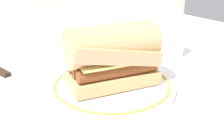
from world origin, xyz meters
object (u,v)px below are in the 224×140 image
object	(u,v)px
sausage_sandwich	(112,55)
butter_knife	(11,78)
plate	(112,86)
drinking_glass	(173,42)
salt_shaker	(120,37)

from	to	relation	value
sausage_sandwich	butter_knife	size ratio (longest dim) A/B	1.28
butter_knife	plate	bearing A→B (deg)	-49.89
plate	butter_knife	xyz separation A→B (m)	(-0.16, 0.18, -0.00)
plate	drinking_glass	xyz separation A→B (m)	(0.27, 0.06, 0.03)
butter_knife	salt_shaker	bearing A→B (deg)	3.89
plate	drinking_glass	size ratio (longest dim) A/B	3.04
salt_shaker	plate	bearing A→B (deg)	-133.35
sausage_sandwich	drinking_glass	world-z (taller)	sausage_sandwich
drinking_glass	salt_shaker	xyz separation A→B (m)	(-0.07, 0.15, -0.01)
drinking_glass	salt_shaker	size ratio (longest dim) A/B	1.33
plate	sausage_sandwich	bearing A→B (deg)	-63.43
drinking_glass	butter_knife	xyz separation A→B (m)	(-0.43, 0.12, -0.03)
sausage_sandwich	drinking_glass	xyz separation A→B (m)	(0.27, 0.06, -0.04)
plate	sausage_sandwich	xyz separation A→B (m)	(0.00, -0.00, 0.07)
drinking_glass	salt_shaker	bearing A→B (deg)	116.08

